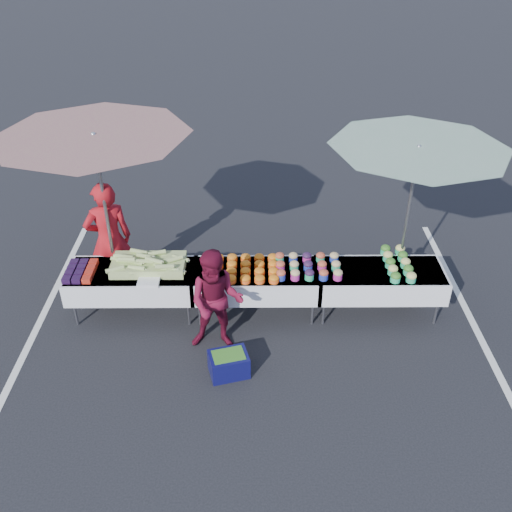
{
  "coord_description": "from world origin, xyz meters",
  "views": [
    {
      "loc": [
        -0.04,
        -6.77,
        5.42
      ],
      "look_at": [
        0.0,
        0.0,
        1.0
      ],
      "focal_mm": 40.0,
      "sensor_mm": 36.0,
      "label": 1
    }
  ],
  "objects_px": {
    "table_left": "(133,280)",
    "table_right": "(379,280)",
    "vendor": "(109,240)",
    "customer": "(216,302)",
    "table_center": "(256,280)",
    "umbrella_right": "(417,161)",
    "umbrella_left": "(96,150)",
    "storage_bin": "(229,364)"
  },
  "relations": [
    {
      "from": "table_left",
      "to": "table_right",
      "type": "xyz_separation_m",
      "value": [
        3.6,
        0.0,
        0.0
      ]
    },
    {
      "from": "table_right",
      "to": "vendor",
      "type": "distance_m",
      "value": 4.06
    },
    {
      "from": "customer",
      "to": "table_left",
      "type": "bearing_deg",
      "value": 153.65
    },
    {
      "from": "table_center",
      "to": "umbrella_right",
      "type": "xyz_separation_m",
      "value": [
        2.18,
        0.4,
        1.69
      ]
    },
    {
      "from": "umbrella_left",
      "to": "table_right",
      "type": "bearing_deg",
      "value": -5.79
    },
    {
      "from": "table_right",
      "to": "customer",
      "type": "relative_size",
      "value": 1.21
    },
    {
      "from": "umbrella_right",
      "to": "storage_bin",
      "type": "xyz_separation_m",
      "value": [
        -2.55,
        -1.7,
        -2.11
      ]
    },
    {
      "from": "table_left",
      "to": "umbrella_left",
      "type": "relative_size",
      "value": 0.64
    },
    {
      "from": "customer",
      "to": "umbrella_left",
      "type": "distance_m",
      "value": 2.59
    },
    {
      "from": "umbrella_left",
      "to": "umbrella_right",
      "type": "distance_m",
      "value": 4.33
    },
    {
      "from": "table_right",
      "to": "customer",
      "type": "xyz_separation_m",
      "value": [
        -2.33,
        -0.75,
        0.18
      ]
    },
    {
      "from": "table_center",
      "to": "customer",
      "type": "distance_m",
      "value": 0.94
    },
    {
      "from": "table_center",
      "to": "umbrella_left",
      "type": "bearing_deg",
      "value": 169.43
    },
    {
      "from": "vendor",
      "to": "table_center",
      "type": "bearing_deg",
      "value": 144.31
    },
    {
      "from": "table_center",
      "to": "table_right",
      "type": "distance_m",
      "value": 1.8
    },
    {
      "from": "table_left",
      "to": "vendor",
      "type": "xyz_separation_m",
      "value": [
        -0.41,
        0.55,
        0.36
      ]
    },
    {
      "from": "table_left",
      "to": "table_center",
      "type": "relative_size",
      "value": 1.0
    },
    {
      "from": "table_left",
      "to": "table_center",
      "type": "distance_m",
      "value": 1.8
    },
    {
      "from": "table_left",
      "to": "table_right",
      "type": "relative_size",
      "value": 1.0
    },
    {
      "from": "vendor",
      "to": "storage_bin",
      "type": "distance_m",
      "value": 2.72
    },
    {
      "from": "vendor",
      "to": "customer",
      "type": "xyz_separation_m",
      "value": [
        1.67,
        -1.3,
        -0.18
      ]
    },
    {
      "from": "table_center",
      "to": "table_right",
      "type": "xyz_separation_m",
      "value": [
        1.8,
        0.0,
        0.0
      ]
    },
    {
      "from": "table_center",
      "to": "vendor",
      "type": "xyz_separation_m",
      "value": [
        -2.21,
        0.55,
        0.36
      ]
    },
    {
      "from": "table_left",
      "to": "customer",
      "type": "distance_m",
      "value": 1.48
    },
    {
      "from": "umbrella_left",
      "to": "table_center",
      "type": "bearing_deg",
      "value": -10.57
    },
    {
      "from": "customer",
      "to": "storage_bin",
      "type": "relative_size",
      "value": 2.66
    },
    {
      "from": "umbrella_left",
      "to": "umbrella_right",
      "type": "relative_size",
      "value": 1.06
    },
    {
      "from": "table_right",
      "to": "vendor",
      "type": "relative_size",
      "value": 0.99
    },
    {
      "from": "table_right",
      "to": "umbrella_left",
      "type": "distance_m",
      "value": 4.38
    },
    {
      "from": "storage_bin",
      "to": "vendor",
      "type": "bearing_deg",
      "value": 119.79
    },
    {
      "from": "table_center",
      "to": "vendor",
      "type": "relative_size",
      "value": 0.99
    },
    {
      "from": "table_left",
      "to": "vendor",
      "type": "bearing_deg",
      "value": 126.43
    },
    {
      "from": "table_right",
      "to": "umbrella_left",
      "type": "xyz_separation_m",
      "value": [
        -3.94,
        0.4,
        1.86
      ]
    },
    {
      "from": "table_right",
      "to": "customer",
      "type": "height_order",
      "value": "customer"
    },
    {
      "from": "storage_bin",
      "to": "table_right",
      "type": "bearing_deg",
      "value": 15.97
    },
    {
      "from": "storage_bin",
      "to": "customer",
      "type": "bearing_deg",
      "value": 91.97
    },
    {
      "from": "table_center",
      "to": "storage_bin",
      "type": "xyz_separation_m",
      "value": [
        -0.36,
        -1.3,
        -0.41
      ]
    },
    {
      "from": "table_center",
      "to": "customer",
      "type": "xyz_separation_m",
      "value": [
        -0.53,
        -0.75,
        0.18
      ]
    },
    {
      "from": "table_left",
      "to": "storage_bin",
      "type": "distance_m",
      "value": 1.98
    },
    {
      "from": "table_center",
      "to": "umbrella_left",
      "type": "distance_m",
      "value": 2.87
    },
    {
      "from": "table_center",
      "to": "vendor",
      "type": "distance_m",
      "value": 2.3
    },
    {
      "from": "table_right",
      "to": "umbrella_left",
      "type": "bearing_deg",
      "value": 174.21
    }
  ]
}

